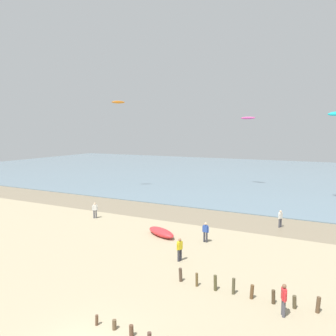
{
  "coord_description": "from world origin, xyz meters",
  "views": [
    {
      "loc": [
        8.5,
        -9.35,
        9.38
      ],
      "look_at": [
        -1.83,
        11.68,
        6.64
      ],
      "focal_mm": 33.68,
      "sensor_mm": 36.0,
      "label": 1
    }
  ],
  "objects_px": {
    "person_left_flank": "(95,210)",
    "person_trailing_behind": "(180,249)",
    "kite_aloft_5": "(248,118)",
    "person_right_flank": "(280,218)",
    "person_by_waterline": "(284,299)",
    "kite_aloft_3": "(118,102)",
    "grounded_kite": "(161,232)",
    "person_mid_beach": "(206,232)"
  },
  "relations": [
    {
      "from": "person_left_flank",
      "to": "person_trailing_behind",
      "type": "relative_size",
      "value": 1.0
    },
    {
      "from": "person_trailing_behind",
      "to": "kite_aloft_5",
      "type": "distance_m",
      "value": 35.19
    },
    {
      "from": "person_right_flank",
      "to": "kite_aloft_5",
      "type": "relative_size",
      "value": 0.67
    },
    {
      "from": "person_by_waterline",
      "to": "kite_aloft_3",
      "type": "bearing_deg",
      "value": 137.45
    },
    {
      "from": "person_by_waterline",
      "to": "grounded_kite",
      "type": "distance_m",
      "value": 14.0
    },
    {
      "from": "grounded_kite",
      "to": "kite_aloft_3",
      "type": "distance_m",
      "value": 27.51
    },
    {
      "from": "person_mid_beach",
      "to": "person_trailing_behind",
      "type": "bearing_deg",
      "value": -94.64
    },
    {
      "from": "person_right_flank",
      "to": "grounded_kite",
      "type": "bearing_deg",
      "value": -141.59
    },
    {
      "from": "person_right_flank",
      "to": "kite_aloft_5",
      "type": "bearing_deg",
      "value": 110.37
    },
    {
      "from": "person_left_flank",
      "to": "person_trailing_behind",
      "type": "height_order",
      "value": "same"
    },
    {
      "from": "person_left_flank",
      "to": "kite_aloft_3",
      "type": "relative_size",
      "value": 0.84
    },
    {
      "from": "person_right_flank",
      "to": "person_trailing_behind",
      "type": "height_order",
      "value": "same"
    },
    {
      "from": "kite_aloft_3",
      "to": "person_by_waterline",
      "type": "bearing_deg",
      "value": 97.67
    },
    {
      "from": "person_by_waterline",
      "to": "person_right_flank",
      "type": "relative_size",
      "value": 1.0
    },
    {
      "from": "person_by_waterline",
      "to": "grounded_kite",
      "type": "height_order",
      "value": "person_by_waterline"
    },
    {
      "from": "person_mid_beach",
      "to": "kite_aloft_5",
      "type": "bearing_deg",
      "value": 95.69
    },
    {
      "from": "person_left_flank",
      "to": "grounded_kite",
      "type": "height_order",
      "value": "person_left_flank"
    },
    {
      "from": "person_right_flank",
      "to": "person_left_flank",
      "type": "bearing_deg",
      "value": -163.7
    },
    {
      "from": "person_mid_beach",
      "to": "grounded_kite",
      "type": "bearing_deg",
      "value": -176.96
    },
    {
      "from": "person_left_flank",
      "to": "kite_aloft_3",
      "type": "xyz_separation_m",
      "value": [
        -7.43,
        15.29,
        12.99
      ]
    },
    {
      "from": "grounded_kite",
      "to": "kite_aloft_3",
      "type": "relative_size",
      "value": 1.62
    },
    {
      "from": "person_mid_beach",
      "to": "person_right_flank",
      "type": "xyz_separation_m",
      "value": [
        5.19,
        7.16,
        0.0
      ]
    },
    {
      "from": "person_by_waterline",
      "to": "kite_aloft_3",
      "type": "xyz_separation_m",
      "value": [
        -27.83,
        25.55,
        12.99
      ]
    },
    {
      "from": "grounded_kite",
      "to": "kite_aloft_5",
      "type": "relative_size",
      "value": 1.31
    },
    {
      "from": "person_left_flank",
      "to": "kite_aloft_5",
      "type": "distance_m",
      "value": 30.92
    },
    {
      "from": "kite_aloft_3",
      "to": "kite_aloft_5",
      "type": "height_order",
      "value": "kite_aloft_3"
    },
    {
      "from": "person_left_flank",
      "to": "person_mid_beach",
      "type": "bearing_deg",
      "value": -7.65
    },
    {
      "from": "person_left_flank",
      "to": "person_right_flank",
      "type": "relative_size",
      "value": 1.0
    },
    {
      "from": "person_trailing_behind",
      "to": "person_mid_beach",
      "type": "bearing_deg",
      "value": 85.36
    },
    {
      "from": "person_right_flank",
      "to": "grounded_kite",
      "type": "xyz_separation_m",
      "value": [
        -9.31,
        -7.38,
        -0.59
      ]
    },
    {
      "from": "person_by_waterline",
      "to": "kite_aloft_5",
      "type": "distance_m",
      "value": 40.14
    },
    {
      "from": "person_by_waterline",
      "to": "person_trailing_behind",
      "type": "xyz_separation_m",
      "value": [
        -7.54,
        3.93,
        0.0
      ]
    },
    {
      "from": "person_right_flank",
      "to": "kite_aloft_3",
      "type": "height_order",
      "value": "kite_aloft_3"
    },
    {
      "from": "person_by_waterline",
      "to": "person_left_flank",
      "type": "distance_m",
      "value": 22.83
    },
    {
      "from": "grounded_kite",
      "to": "person_right_flank",
      "type": "bearing_deg",
      "value": 64.96
    },
    {
      "from": "person_by_waterline",
      "to": "person_left_flank",
      "type": "height_order",
      "value": "same"
    },
    {
      "from": "person_right_flank",
      "to": "grounded_kite",
      "type": "relative_size",
      "value": 0.52
    },
    {
      "from": "person_mid_beach",
      "to": "person_left_flank",
      "type": "xyz_separation_m",
      "value": [
        -13.23,
        1.78,
        0.0
      ]
    },
    {
      "from": "grounded_kite",
      "to": "kite_aloft_3",
      "type": "height_order",
      "value": "kite_aloft_3"
    },
    {
      "from": "person_mid_beach",
      "to": "person_right_flank",
      "type": "distance_m",
      "value": 8.84
    },
    {
      "from": "kite_aloft_3",
      "to": "kite_aloft_5",
      "type": "xyz_separation_m",
      "value": [
        17.79,
        11.82,
        -2.34
      ]
    },
    {
      "from": "kite_aloft_5",
      "to": "person_left_flank",
      "type": "bearing_deg",
      "value": -100.95
    }
  ]
}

